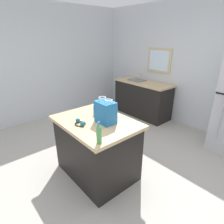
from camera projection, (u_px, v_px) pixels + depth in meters
The scene contains 9 objects.
ground at pixel (111, 171), 2.97m from camera, with size 6.80×6.80×0.00m, color #ADA89E.
back_wall at pixel (201, 67), 3.98m from camera, with size 5.67×0.13×2.75m.
left_wall at pixel (34, 64), 4.44m from camera, with size 0.10×5.04×2.75m.
kitchen_island at pixel (97, 147), 2.79m from camera, with size 1.19×0.88×0.89m.
sink_counter at pixel (142, 98), 4.97m from camera, with size 1.54×0.63×1.09m.
shopping_bag at pixel (106, 112), 2.51m from camera, with size 0.27×0.19×0.35m.
small_box at pixel (98, 110), 2.82m from camera, with size 0.12×0.09×0.13m, color #388E66.
bottle at pixel (99, 134), 2.03m from camera, with size 0.06×0.06×0.26m.
ear_defenders at pixel (80, 123), 2.50m from camera, with size 0.20×0.16×0.06m.
Camera 1 is at (1.82, -1.55, 1.99)m, focal length 29.96 mm.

